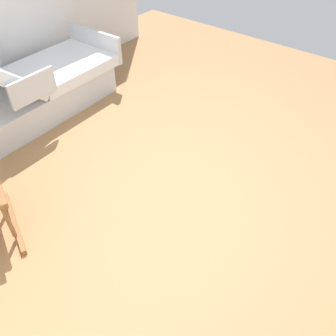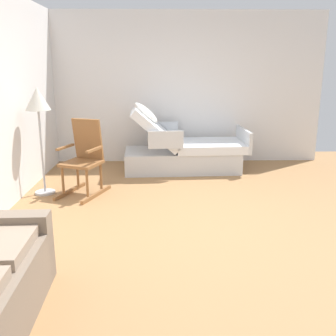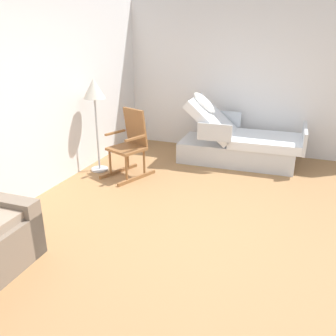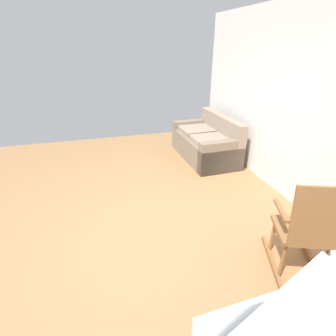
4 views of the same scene
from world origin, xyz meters
name	(u,v)px [view 1 (image 1 of 4)]	position (x,y,z in m)	size (l,w,h in m)	color
ground_plane	(193,188)	(0.00, 0.00, 0.00)	(7.47, 7.47, 0.00)	#9E7247
hospital_bed	(35,88)	(2.34, 0.09, 0.32)	(1.07, 2.10, 1.21)	silver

